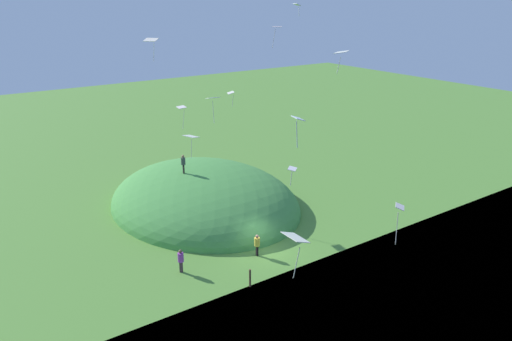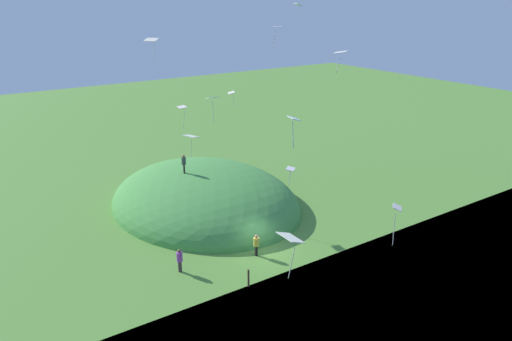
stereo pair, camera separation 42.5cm
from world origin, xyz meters
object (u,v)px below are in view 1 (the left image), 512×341
object	(u,v)px
kite_8	(297,5)
mooring_post	(250,278)
kite_11	(151,41)
person_walking_path	(183,162)
kite_2	(277,28)
kite_12	(295,239)
kite_4	(292,170)
kite_5	(191,137)
kite_10	(298,121)
kite_9	(341,53)
kite_0	(213,99)
person_near_shore	(257,243)
kite_7	(182,108)
kite_3	(231,93)
kite_1	(399,211)
person_with_child	(181,258)

from	to	relation	value
kite_8	mooring_post	size ratio (longest dim) A/B	0.82
kite_11	mooring_post	world-z (taller)	kite_11
person_walking_path	kite_2	xyz separation A→B (m)	(-4.70, -6.67, 11.46)
kite_2	kite_12	distance (m)	23.96
kite_8	kite_11	bearing A→B (deg)	79.27
kite_4	kite_5	distance (m)	10.76
kite_2	mooring_post	xyz separation A→B (m)	(-9.49, 9.12, -15.32)
kite_10	mooring_post	bearing A→B (deg)	-17.08
kite_9	kite_0	bearing A→B (deg)	32.12
kite_5	kite_12	bearing A→B (deg)	166.18
kite_4	kite_0	bearing A→B (deg)	-0.76
person_near_shore	kite_7	world-z (taller)	kite_7
kite_3	kite_7	bearing A→B (deg)	63.81
kite_1	kite_5	world-z (taller)	kite_5
kite_0	kite_8	world-z (taller)	kite_8
person_walking_path	kite_12	world-z (taller)	kite_12
kite_0	kite_2	distance (m)	8.69
person_walking_path	person_with_child	size ratio (longest dim) A/B	0.97
kite_7	kite_9	distance (m)	16.39
kite_5	kite_9	size ratio (longest dim) A/B	1.28
kite_2	mooring_post	size ratio (longest dim) A/B	1.35
person_near_shore	kite_7	distance (m)	13.94
person_with_child	kite_5	size ratio (longest dim) A/B	0.92
kite_7	kite_10	world-z (taller)	kite_10
kite_12	kite_3	bearing A→B (deg)	-25.52
kite_1	kite_11	bearing A→B (deg)	8.81
kite_1	kite_8	xyz separation A→B (m)	(19.96, -9.14, 9.68)
kite_7	kite_9	world-z (taller)	kite_9
kite_9	mooring_post	xyz separation A→B (m)	(0.21, 7.08, -14.38)
kite_0	kite_10	bearing A→B (deg)	164.24
kite_3	kite_8	size ratio (longest dim) A/B	1.28
kite_7	kite_8	xyz separation A→B (m)	(-3.52, -9.72, 8.43)
kite_5	person_near_shore	bearing A→B (deg)	-158.28
kite_2	kite_9	xyz separation A→B (m)	(-9.70, 2.04, -0.94)
kite_3	kite_11	xyz separation A→B (m)	(0.77, 6.75, 4.73)
person_with_child	kite_0	bearing A→B (deg)	73.01
kite_2	kite_4	bearing A→B (deg)	147.52
kite_9	kite_10	size ratio (longest dim) A/B	0.97
kite_10	kite_11	xyz separation A→B (m)	(20.58, -2.04, 1.96)
kite_8	kite_5	bearing A→B (deg)	100.29
kite_2	kite_5	bearing A→B (deg)	94.42
kite_5	kite_9	distance (m)	13.00
kite_2	kite_9	bearing A→B (deg)	168.12
kite_3	person_walking_path	bearing A→B (deg)	68.89
mooring_post	person_walking_path	bearing A→B (deg)	-9.78
kite_8	person_walking_path	bearing A→B (deg)	72.17
kite_0	kite_4	bearing A→B (deg)	179.24
kite_5	kite_12	world-z (taller)	kite_12
kite_8	kite_12	distance (m)	27.52
kite_7	kite_0	bearing A→B (deg)	174.22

